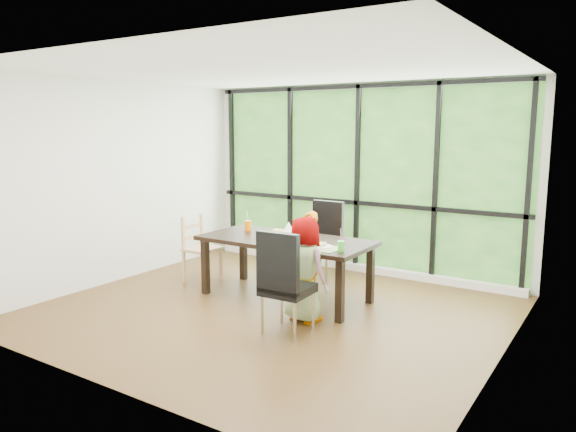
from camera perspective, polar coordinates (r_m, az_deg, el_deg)
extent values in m
plane|color=black|center=(6.35, -1.76, -9.90)|extent=(5.00, 5.00, 0.00)
plane|color=silver|center=(7.98, 7.43, 3.94)|extent=(5.00, 0.00, 5.00)
cube|color=#265320|center=(7.96, 7.37, 3.93)|extent=(4.80, 0.02, 2.65)
cube|color=silver|center=(8.12, 6.93, -5.29)|extent=(4.80, 0.12, 0.10)
cube|color=black|center=(6.69, -0.26, -5.52)|extent=(2.16, 1.12, 0.75)
cube|color=black|center=(7.43, 3.48, -2.72)|extent=(0.46, 0.46, 1.08)
cube|color=black|center=(5.55, -0.02, -6.90)|extent=(0.48, 0.48, 1.08)
cube|color=tan|center=(7.48, -9.00, -3.44)|extent=(0.41, 0.43, 0.90)
imported|color=orange|center=(7.14, 2.33, -3.50)|extent=(0.43, 0.35, 1.01)
imported|color=gray|center=(5.87, 1.90, -5.63)|extent=(0.63, 0.48, 1.15)
cube|color=tan|center=(6.10, 3.30, -3.34)|extent=(0.47, 0.34, 0.01)
cylinder|color=white|center=(6.93, -1.09, -1.75)|extent=(0.24, 0.24, 0.01)
cylinder|color=white|center=(6.14, 3.44, -3.21)|extent=(0.26, 0.26, 0.02)
cylinder|color=#FF7000|center=(7.10, -4.23, -1.03)|extent=(0.08, 0.08, 0.13)
cylinder|color=#48D935|center=(5.93, 5.57, -3.18)|extent=(0.07, 0.07, 0.12)
cube|color=tan|center=(6.38, 0.06, -2.17)|extent=(0.16, 0.16, 0.13)
cylinder|color=white|center=(7.08, -4.24, -0.18)|extent=(0.01, 0.04, 0.20)
cylinder|color=pink|center=(5.91, 5.58, -2.24)|extent=(0.01, 0.04, 0.20)
cone|color=white|center=(6.36, 0.06, -1.09)|extent=(0.12, 0.12, 0.11)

